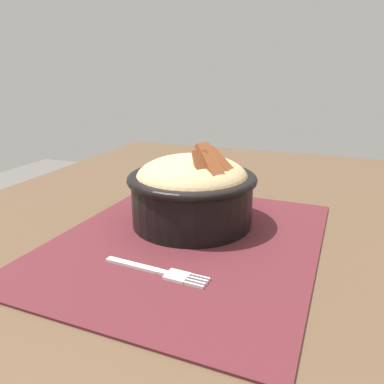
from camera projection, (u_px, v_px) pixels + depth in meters
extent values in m
cube|color=#4C3826|center=(193.00, 256.00, 0.52)|extent=(1.32, 0.90, 0.03)
cylinder|color=#412F20|center=(149.00, 262.00, 1.30)|extent=(0.04, 0.04, 0.75)
cube|color=#47191E|center=(188.00, 240.00, 0.53)|extent=(0.43, 0.36, 0.00)
cylinder|color=black|center=(192.00, 199.00, 0.57)|extent=(0.18, 0.18, 0.08)
torus|color=black|center=(192.00, 178.00, 0.56)|extent=(0.19, 0.19, 0.01)
ellipsoid|color=tan|center=(192.00, 178.00, 0.56)|extent=(0.22, 0.22, 0.07)
sphere|color=#2D762D|center=(202.00, 160.00, 0.58)|extent=(0.03, 0.03, 0.03)
sphere|color=#2D762D|center=(210.00, 167.00, 0.54)|extent=(0.03, 0.03, 0.03)
cylinder|color=orange|center=(205.00, 162.00, 0.59)|extent=(0.03, 0.01, 0.01)
cylinder|color=orange|center=(183.00, 164.00, 0.57)|extent=(0.04, 0.02, 0.01)
cylinder|color=orange|center=(209.00, 163.00, 0.57)|extent=(0.02, 0.03, 0.01)
cube|color=brown|center=(204.00, 167.00, 0.51)|extent=(0.04, 0.04, 0.04)
cube|color=brown|center=(211.00, 163.00, 0.51)|extent=(0.05, 0.05, 0.05)
cube|color=brown|center=(217.00, 163.00, 0.52)|extent=(0.04, 0.05, 0.04)
cube|color=brown|center=(221.00, 162.00, 0.53)|extent=(0.03, 0.05, 0.04)
cube|color=#B4B4B4|center=(132.00, 265.00, 0.45)|extent=(0.01, 0.07, 0.00)
cube|color=#B4B4B4|center=(162.00, 272.00, 0.44)|extent=(0.01, 0.01, 0.00)
cube|color=#B4B4B4|center=(177.00, 276.00, 0.43)|extent=(0.02, 0.03, 0.00)
cube|color=#B4B4B4|center=(193.00, 285.00, 0.41)|extent=(0.00, 0.02, 0.00)
cube|color=#B4B4B4|center=(196.00, 282.00, 0.42)|extent=(0.00, 0.02, 0.00)
cube|color=#B4B4B4|center=(198.00, 280.00, 0.42)|extent=(0.00, 0.02, 0.00)
cube|color=#B4B4B4|center=(200.00, 277.00, 0.43)|extent=(0.00, 0.02, 0.00)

